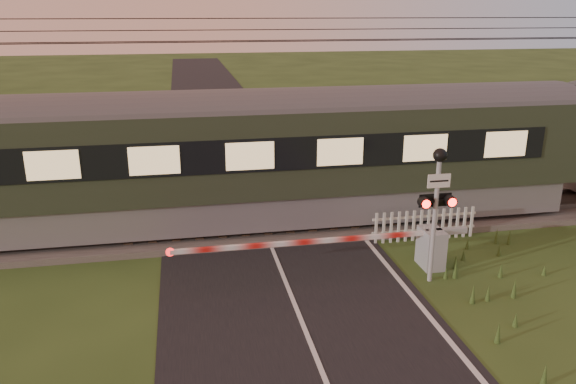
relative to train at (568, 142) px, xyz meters
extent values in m
plane|color=#2B4119|center=(-10.07, -6.50, -2.21)|extent=(160.00, 160.00, 0.00)
cube|color=black|center=(-10.07, -6.50, -2.20)|extent=(6.00, 140.00, 0.02)
cube|color=#47423D|center=(-10.07, 0.00, -2.15)|extent=(140.00, 3.40, 0.24)
cube|color=slate|center=(-10.07, -0.72, -1.95)|extent=(140.00, 0.08, 0.14)
cube|color=slate|center=(-10.07, 0.72, -1.95)|extent=(140.00, 0.08, 0.14)
cube|color=#2D2116|center=(-10.07, 0.00, -2.02)|extent=(0.24, 2.20, 0.06)
cylinder|color=black|center=(-10.07, -0.30, 3.29)|extent=(120.00, 0.02, 0.02)
cylinder|color=black|center=(-10.07, 0.30, 3.29)|extent=(120.00, 0.02, 0.02)
cylinder|color=black|center=(-10.07, 0.00, 3.89)|extent=(120.00, 0.02, 0.02)
cylinder|color=black|center=(-10.07, 0.00, 3.59)|extent=(120.00, 0.02, 0.02)
cube|color=slate|center=(-10.59, 0.00, -1.40)|extent=(19.38, 2.56, 0.96)
cube|color=#283221|center=(-10.59, 0.00, 0.28)|extent=(20.18, 2.79, 2.40)
cylinder|color=#4C4C4F|center=(-10.59, 0.00, 1.48)|extent=(20.18, 0.98, 0.98)
cube|color=#FFD893|center=(-10.59, -1.44, 0.40)|extent=(17.36, 0.04, 0.75)
cube|color=gray|center=(-6.24, -3.57, -1.70)|extent=(0.51, 0.79, 1.02)
cylinder|color=gray|center=(-6.37, -3.57, -1.70)|extent=(0.11, 0.11, 1.02)
cube|color=gray|center=(-5.73, -3.57, -1.27)|extent=(0.83, 0.15, 0.15)
cube|color=red|center=(-9.57, -3.57, -1.27)|extent=(6.40, 0.10, 0.10)
cylinder|color=red|center=(-12.77, -3.57, -1.27)|extent=(0.20, 0.04, 0.20)
cylinder|color=gray|center=(-6.59, -4.33, -0.70)|extent=(0.11, 0.11, 3.03)
cube|color=white|center=(-6.59, -4.39, 0.36)|extent=(0.55, 0.03, 0.32)
sphere|color=black|center=(-6.59, -4.33, 0.96)|extent=(0.32, 0.32, 0.32)
cube|color=black|center=(-6.59, -4.33, -0.14)|extent=(0.76, 0.06, 0.06)
cylinder|color=#FF140C|center=(-6.91, -4.51, -0.14)|extent=(0.20, 0.02, 0.20)
cylinder|color=#FF140C|center=(-6.26, -4.51, -0.14)|extent=(0.20, 0.02, 0.20)
cube|color=black|center=(-6.59, -4.28, -0.14)|extent=(0.81, 0.02, 0.32)
cube|color=silver|center=(-5.67, -1.87, -1.91)|extent=(3.14, 0.04, 0.06)
cube|color=silver|center=(-5.67, -1.87, -1.50)|extent=(3.14, 0.04, 0.06)
camera|label=1|loc=(-12.32, -15.86, 4.10)|focal=35.00mm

